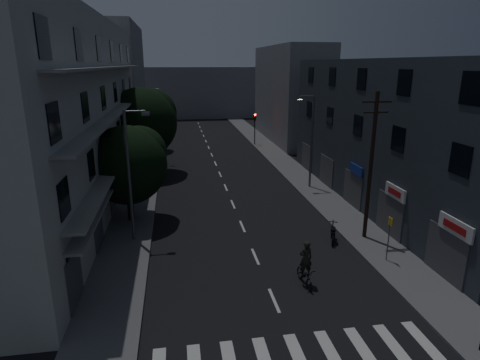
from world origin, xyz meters
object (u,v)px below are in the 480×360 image
object	(u,v)px
utility_pole	(371,164)
bus_stop_sign	(389,231)
cyclist	(305,270)
motorcycle	(333,234)

from	to	relation	value
utility_pole	bus_stop_sign	xyz separation A→B (m)	(-0.23, -3.17, -2.98)
bus_stop_sign	cyclist	distance (m)	5.52
motorcycle	cyclist	size ratio (longest dim) A/B	0.77
utility_pole	bus_stop_sign	size ratio (longest dim) A/B	3.56
bus_stop_sign	cyclist	xyz separation A→B (m)	(-5.21, -1.49, -1.09)
bus_stop_sign	cyclist	world-z (taller)	bus_stop_sign
utility_pole	cyclist	xyz separation A→B (m)	(-5.43, -4.66, -4.07)
utility_pole	bus_stop_sign	world-z (taller)	utility_pole
utility_pole	motorcycle	distance (m)	4.88
utility_pole	bus_stop_sign	distance (m)	4.35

